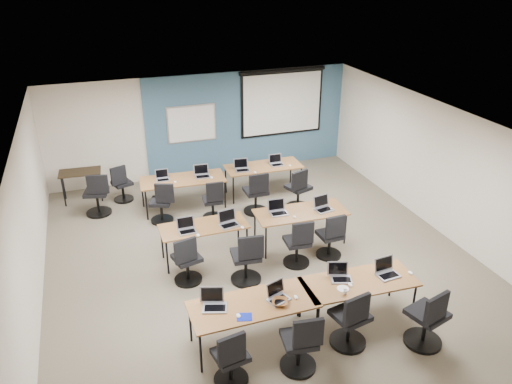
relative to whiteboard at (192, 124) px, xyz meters
name	(u,v)px	position (x,y,z in m)	size (l,w,h in m)	color
floor	(260,258)	(0.30, -4.43, -1.45)	(8.00, 9.00, 0.02)	#6B6354
ceiling	(261,127)	(0.30, -4.43, 1.25)	(8.00, 9.00, 0.02)	white
wall_back	(203,125)	(0.30, 0.07, -0.10)	(8.00, 0.04, 2.70)	beige
wall_front	(400,369)	(0.30, -8.93, -0.10)	(8.00, 0.04, 2.70)	beige
wall_left	(27,232)	(-3.70, -4.43, -0.10)	(0.04, 9.00, 2.70)	beige
wall_right	(440,169)	(4.30, -4.43, -0.10)	(0.04, 9.00, 2.70)	beige
blue_accent_panel	(248,121)	(1.55, 0.04, -0.10)	(5.50, 0.04, 2.70)	#3D5977
whiteboard	(192,124)	(0.00, 0.00, 0.00)	(1.28, 0.03, 0.98)	silver
projector_screen	(282,99)	(2.50, -0.02, 0.44)	(2.40, 0.10, 1.82)	black
training_table_front_left	(253,306)	(-0.59, -6.60, -0.76)	(1.91, 0.80, 0.73)	brown
training_table_front_right	(359,283)	(1.18, -6.61, -0.76)	(1.83, 0.76, 0.73)	olive
training_table_mid_left	(204,228)	(-0.72, -4.07, -0.77)	(1.67, 0.69, 0.73)	#9C6337
training_table_mid_right	(301,213)	(1.27, -4.15, -0.76)	(1.85, 0.77, 0.73)	#A06029
training_table_back_left	(183,181)	(-0.65, -1.77, -0.76)	(1.93, 0.81, 0.73)	brown
training_table_back_right	(263,168)	(1.38, -1.65, -0.76)	(1.87, 0.78, 0.73)	#925C30
laptop_0	(214,303)	(-1.15, -6.46, -0.65)	(0.36, 0.30, 0.27)	silver
mouse_0	(238,316)	(-0.88, -6.80, -0.71)	(0.06, 0.10, 0.04)	white
task_chair_0	(231,362)	(-1.14, -7.28, -1.05)	(0.49, 0.49, 0.97)	black
laptop_1	(277,295)	(-0.20, -6.60, -0.66)	(0.32, 0.27, 0.24)	#B7B7BC
mouse_1	(296,297)	(0.07, -6.68, -0.71)	(0.06, 0.10, 0.03)	white
task_chair_1	(301,347)	(-0.14, -7.35, -1.03)	(0.53, 0.53, 1.01)	black
laptop_2	(340,275)	(0.92, -6.45, -0.66)	(0.33, 0.28, 0.25)	#9F9FAB
mouse_2	(350,285)	(0.99, -6.67, -0.71)	(0.06, 0.10, 0.04)	white
task_chair_2	(351,323)	(0.76, -7.15, -1.02)	(0.56, 0.56, 1.03)	black
laptop_3	(387,271)	(1.69, -6.59, -0.65)	(0.35, 0.30, 0.27)	#ACACAD
mouse_3	(410,273)	(2.07, -6.71, -0.71)	(0.06, 0.10, 0.04)	white
task_chair_3	(428,322)	(1.85, -7.52, -1.01)	(0.59, 0.58, 1.05)	black
laptop_4	(187,228)	(-1.06, -4.15, -0.66)	(0.33, 0.28, 0.25)	#B4B4B5
mouse_4	(198,235)	(-0.91, -4.40, -0.71)	(0.07, 0.10, 0.04)	white
task_chair_4	(187,263)	(-1.20, -4.75, -1.04)	(0.51, 0.51, 0.99)	black
laptop_5	(228,221)	(-0.25, -4.17, -0.65)	(0.36, 0.30, 0.27)	silver
mouse_5	(242,227)	(-0.05, -4.39, -0.71)	(0.06, 0.10, 0.04)	white
task_chair_5	(247,262)	(-0.18, -5.08, -1.02)	(0.56, 0.56, 1.04)	black
laptop_6	(278,210)	(0.81, -4.04, -0.66)	(0.35, 0.30, 0.26)	silver
mouse_6	(295,217)	(1.05, -4.33, -0.71)	(0.06, 0.09, 0.03)	white
task_chair_6	(298,246)	(0.91, -4.87, -1.04)	(0.51, 0.51, 0.99)	black
laptop_7	(323,206)	(1.73, -4.19, -0.65)	(0.36, 0.30, 0.27)	beige
mouse_7	(331,209)	(1.88, -4.28, -0.71)	(0.06, 0.09, 0.03)	white
task_chair_7	(331,239)	(1.61, -4.84, -1.05)	(0.50, 0.50, 0.98)	black
laptop_8	(163,177)	(-1.09, -1.66, -0.66)	(0.30, 0.25, 0.23)	silver
mouse_8	(175,182)	(-0.85, -1.90, -0.71)	(0.06, 0.09, 0.03)	white
task_chair_8	(162,206)	(-1.24, -2.33, -1.04)	(0.53, 0.50, 0.99)	black
laptop_9	(202,174)	(-0.18, -1.76, -0.66)	(0.35, 0.29, 0.26)	silver
mouse_9	(212,177)	(0.00, -1.94, -0.71)	(0.07, 0.11, 0.04)	white
task_chair_9	(213,203)	(-0.14, -2.56, -1.06)	(0.47, 0.47, 0.95)	black
laptop_10	(242,167)	(0.80, -1.71, -0.66)	(0.34, 0.29, 0.26)	#A5A4B2
mouse_10	(255,172)	(1.04, -1.98, -0.71)	(0.06, 0.10, 0.04)	white
task_chair_10	(256,196)	(0.86, -2.60, -1.02)	(0.56, 0.56, 1.03)	black
laptop_11	(276,162)	(1.71, -1.67, -0.66)	(0.32, 0.27, 0.25)	silver
mouse_11	(290,165)	(1.99, -1.86, -0.71)	(0.06, 0.09, 0.03)	white
task_chair_11	(298,192)	(1.85, -2.72, -1.02)	(0.57, 0.55, 1.03)	black
blue_mousepad	(244,317)	(-0.80, -6.84, -0.72)	(0.22, 0.18, 0.01)	#0B1AA5
snack_bowl	(280,302)	(-0.22, -6.73, -0.69)	(0.26, 0.26, 0.06)	#9C6028
snack_plate	(343,289)	(0.84, -6.72, -0.71)	(0.19, 0.19, 0.01)	white
coffee_cup	(345,292)	(0.81, -6.85, -0.68)	(0.05, 0.05, 0.05)	silver
utility_table	(80,175)	(-2.88, -0.58, -0.79)	(0.96, 0.53, 0.75)	#322410
spare_chair_a	(122,186)	(-1.98, -0.96, -1.06)	(0.49, 0.47, 0.95)	black
spare_chair_b	(98,197)	(-2.56, -1.49, -1.02)	(0.57, 0.57, 1.05)	black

